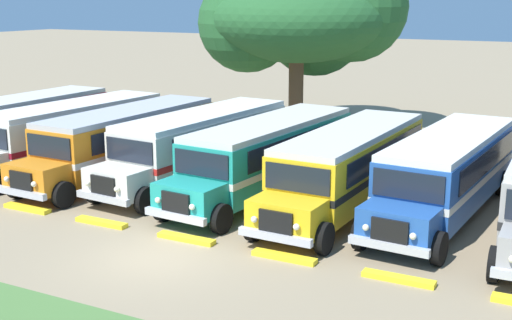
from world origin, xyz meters
name	(u,v)px	position (x,y,z in m)	size (l,w,h in m)	color
ground_plane	(157,257)	(0.00, 0.00, 0.00)	(220.00, 220.00, 0.00)	#937F60
parked_bus_slot_0	(20,124)	(-13.61, 7.90, 1.58)	(2.89, 10.87, 2.82)	red
parked_bus_slot_1	(71,131)	(-10.11, 7.62, 1.58)	(3.43, 10.95, 2.82)	silver
parked_bus_slot_2	(126,139)	(-6.82, 7.36, 1.58)	(3.08, 10.89, 2.82)	orange
parked_bus_slot_3	(201,142)	(-3.55, 8.20, 1.58)	(3.46, 10.96, 2.82)	silver
parked_bus_slot_4	(268,153)	(-0.14, 7.68, 1.58)	(3.45, 10.96, 2.82)	teal
parked_bus_slot_5	(349,164)	(3.28, 7.44, 1.58)	(3.00, 10.88, 2.82)	yellow
parked_bus_slot_6	(448,170)	(6.68, 8.23, 1.58)	(3.33, 10.94, 2.82)	#23519E
curb_wheelstop_2	(27,208)	(-6.84, 1.60, 0.07)	(2.00, 0.36, 0.15)	yellow
curb_wheelstop_3	(101,222)	(-3.42, 1.60, 0.07)	(2.00, 0.36, 0.15)	yellow
curb_wheelstop_4	(186,238)	(0.00, 1.60, 0.07)	(2.00, 0.36, 0.15)	yellow
curb_wheelstop_5	(284,257)	(3.42, 1.60, 0.07)	(2.00, 0.36, 0.15)	yellow
curb_wheelstop_6	(398,279)	(6.84, 1.60, 0.07)	(2.00, 0.36, 0.15)	yellow
broad_shade_tree	(304,18)	(-4.43, 20.96, 6.32)	(11.49, 10.49, 10.09)	brown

